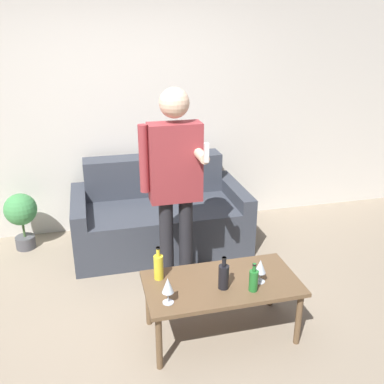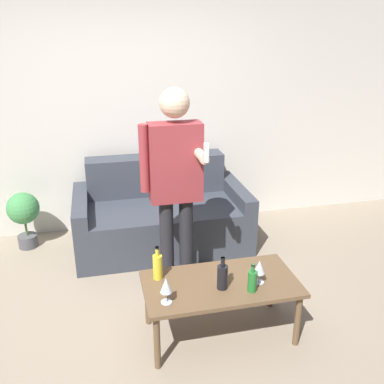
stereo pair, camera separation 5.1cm
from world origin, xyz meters
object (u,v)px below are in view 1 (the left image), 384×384
object	(u,v)px
couch	(159,215)
person_standing_front	(175,177)
bottle_orange	(224,276)
coffee_table	(222,287)

from	to	relation	value
couch	person_standing_front	distance (m)	1.13
couch	person_standing_front	size ratio (longest dim) A/B	1.00
bottle_orange	person_standing_front	xyz separation A→B (m)	(-0.18, 0.72, 0.49)
coffee_table	bottle_orange	distance (m)	0.16
coffee_table	bottle_orange	xyz separation A→B (m)	(-0.01, -0.07, 0.14)
couch	bottle_orange	xyz separation A→B (m)	(0.18, -1.60, 0.23)
coffee_table	couch	bearing A→B (deg)	97.04
couch	coffee_table	bearing A→B (deg)	-82.96
coffee_table	bottle_orange	world-z (taller)	bottle_orange
couch	coffee_table	xyz separation A→B (m)	(0.19, -1.53, 0.09)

